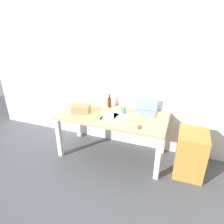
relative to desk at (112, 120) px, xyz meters
name	(u,v)px	position (x,y,z in m)	size (l,w,h in m)	color
ground_plane	(112,153)	(0.00, 0.00, -0.63)	(8.00, 8.00, 0.00)	#515459
back_wall	(121,72)	(0.00, 0.45, 0.67)	(5.20, 0.08, 2.60)	white
desk	(112,120)	(0.00, 0.00, 0.00)	(1.69, 0.77, 0.73)	tan
laptop_right	(145,110)	(0.47, 0.24, 0.15)	(0.35, 0.24, 0.24)	gray
beer_bottle	(109,102)	(-0.15, 0.28, 0.18)	(0.07, 0.07, 0.23)	#47280F
computer_mouse	(139,127)	(0.48, -0.25, 0.11)	(0.06, 0.10, 0.03)	#D84C38
cardboard_box	(81,109)	(-0.50, -0.06, 0.15)	(0.27, 0.20, 0.11)	tan
coffee_mug	(123,110)	(0.15, 0.12, 0.14)	(0.08, 0.08, 0.10)	#4C9E56
paper_yellow_folder	(97,115)	(-0.22, -0.09, 0.10)	(0.21, 0.30, 0.00)	#F4E06B
paper_sheet_front_right	(137,122)	(0.42, -0.10, 0.10)	(0.21, 0.30, 0.00)	#F4E06B
paper_sheet_near_back	(120,114)	(0.12, 0.06, 0.10)	(0.21, 0.30, 0.00)	white
paper_sheet_center	(109,116)	(-0.02, -0.07, 0.10)	(0.21, 0.30, 0.00)	white
filing_cabinet	(190,153)	(1.21, -0.04, -0.30)	(0.40, 0.48, 0.67)	#C68938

